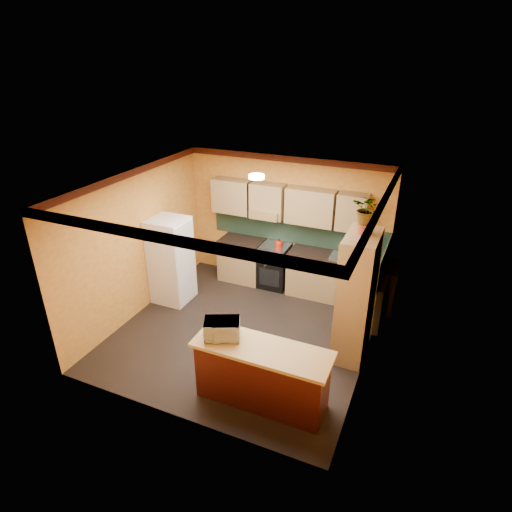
{
  "coord_description": "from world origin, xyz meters",
  "views": [
    {
      "loc": [
        2.69,
        -5.61,
        4.51
      ],
      "look_at": [
        0.05,
        0.45,
        1.31
      ],
      "focal_mm": 30.0,
      "sensor_mm": 36.0,
      "label": 1
    }
  ],
  "objects_px": {
    "base_cabinets_back": "(303,272)",
    "pantry": "(356,297)",
    "breakfast_bar": "(262,376)",
    "fridge": "(171,260)",
    "stove": "(275,266)",
    "microwave": "(222,329)"
  },
  "relations": [
    {
      "from": "fridge",
      "to": "stove",
      "type": "bearing_deg",
      "value": 38.58
    },
    {
      "from": "pantry",
      "to": "microwave",
      "type": "height_order",
      "value": "pantry"
    },
    {
      "from": "base_cabinets_back",
      "to": "breakfast_bar",
      "type": "xyz_separation_m",
      "value": [
        0.42,
        -3.17,
        0.0
      ]
    },
    {
      "from": "base_cabinets_back",
      "to": "fridge",
      "type": "bearing_deg",
      "value": -149.99
    },
    {
      "from": "base_cabinets_back",
      "to": "pantry",
      "type": "relative_size",
      "value": 1.74
    },
    {
      "from": "base_cabinets_back",
      "to": "pantry",
      "type": "xyz_separation_m",
      "value": [
        1.34,
        -1.58,
        0.61
      ]
    },
    {
      "from": "microwave",
      "to": "pantry",
      "type": "bearing_deg",
      "value": 22.05
    },
    {
      "from": "base_cabinets_back",
      "to": "microwave",
      "type": "relative_size",
      "value": 7.55
    },
    {
      "from": "base_cabinets_back",
      "to": "breakfast_bar",
      "type": "height_order",
      "value": "same"
    },
    {
      "from": "pantry",
      "to": "breakfast_bar",
      "type": "height_order",
      "value": "pantry"
    },
    {
      "from": "pantry",
      "to": "microwave",
      "type": "relative_size",
      "value": 4.34
    },
    {
      "from": "fridge",
      "to": "microwave",
      "type": "xyz_separation_m",
      "value": [
        2.09,
        -1.87,
        0.21
      ]
    },
    {
      "from": "fridge",
      "to": "pantry",
      "type": "xyz_separation_m",
      "value": [
        3.6,
        -0.27,
        0.2
      ]
    },
    {
      "from": "microwave",
      "to": "base_cabinets_back",
      "type": "bearing_deg",
      "value": 62.31
    },
    {
      "from": "fridge",
      "to": "microwave",
      "type": "height_order",
      "value": "fridge"
    },
    {
      "from": "stove",
      "to": "fridge",
      "type": "bearing_deg",
      "value": -141.42
    },
    {
      "from": "breakfast_bar",
      "to": "pantry",
      "type": "bearing_deg",
      "value": 60.1
    },
    {
      "from": "base_cabinets_back",
      "to": "stove",
      "type": "xyz_separation_m",
      "value": [
        -0.62,
        -0.0,
        0.02
      ]
    },
    {
      "from": "base_cabinets_back",
      "to": "fridge",
      "type": "distance_m",
      "value": 2.65
    },
    {
      "from": "fridge",
      "to": "microwave",
      "type": "relative_size",
      "value": 3.52
    },
    {
      "from": "stove",
      "to": "pantry",
      "type": "relative_size",
      "value": 0.43
    },
    {
      "from": "fridge",
      "to": "breakfast_bar",
      "type": "height_order",
      "value": "fridge"
    }
  ]
}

